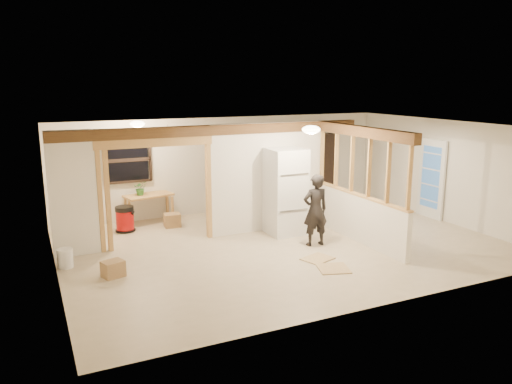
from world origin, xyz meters
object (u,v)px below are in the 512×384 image
work_table (149,209)px  woman (315,210)px  shop_vac (125,219)px  bookshelf (319,169)px  refrigerator (286,192)px

work_table → woman: bearing=-61.0°
shop_vac → woman: bearing=-38.1°
woman → shop_vac: bearing=-34.3°
woman → work_table: bearing=-45.3°
bookshelf → refrigerator: bearing=-135.6°
bookshelf → woman: bearing=-123.2°
shop_vac → work_table: bearing=35.6°
work_table → shop_vac: size_ratio=1.88×
refrigerator → work_table: size_ratio=1.72×
work_table → bookshelf: size_ratio=0.58×
woman → bookshelf: bookshelf is taller
work_table → bookshelf: 4.97m
refrigerator → shop_vac: (-3.30, 1.68, -0.67)m
shop_vac → bookshelf: bookshelf is taller
shop_vac → bookshelf: bearing=6.0°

